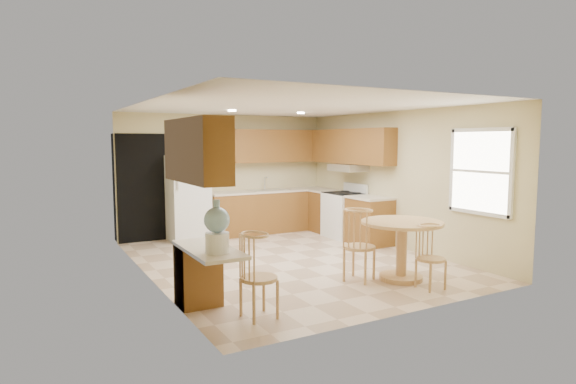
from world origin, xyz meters
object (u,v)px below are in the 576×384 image
stove (344,214)px  dining_table (402,241)px  chair_table_a (364,239)px  water_crock (217,229)px  refrigerator (188,198)px  chair_table_b (436,252)px  chair_desk (262,269)px

stove → dining_table: bearing=-110.6°
dining_table → chair_table_a: (-0.55, 0.15, 0.06)m
dining_table → water_crock: (-2.85, -0.28, 0.48)m
stove → refrigerator: bearing=157.0°
refrigerator → stove: (2.88, -1.22, -0.37)m
stove → water_crock: size_ratio=1.92×
stove → chair_table_b: size_ratio=1.30×
chair_table_a → chair_desk: size_ratio=1.07×
chair_table_a → water_crock: (-2.30, -0.44, 0.41)m
chair_desk → water_crock: 0.66m
chair_desk → chair_table_a: bearing=103.7°
chair_desk → refrigerator: bearing=168.0°
dining_table → chair_desk: bearing=-169.4°
water_crock → chair_table_a: bearing=10.7°
dining_table → chair_desk: chair_desk is taller
refrigerator → dining_table: refrigerator is taller
chair_table_b → chair_desk: size_ratio=0.89×
refrigerator → chair_desk: 4.59m
refrigerator → chair_table_a: 4.14m
stove → chair_table_b: 3.61m
refrigerator → stove: refrigerator is taller
chair_table_a → stove: bearing=119.6°
dining_table → refrigerator: bearing=113.7°
dining_table → chair_table_a: size_ratio=1.13×
chair_desk → stove: bearing=129.3°
chair_table_b → chair_desk: (-2.45, 0.14, 0.06)m
refrigerator → chair_table_a: bearing=-72.4°
stove → dining_table: (-1.08, -2.87, 0.08)m
stove → chair_table_a: stove is taller
dining_table → chair_table_b: (0.05, -0.59, -0.04)m
chair_desk → chair_table_b: bearing=82.3°
refrigerator → chair_desk: (-0.60, -4.54, -0.27)m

